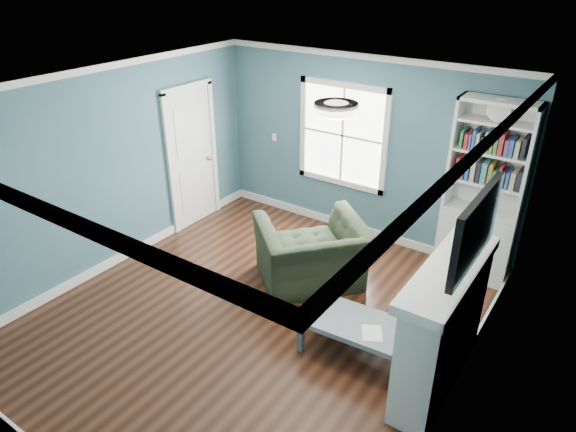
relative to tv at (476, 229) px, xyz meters
The scene contains 13 objects.
floor 2.80m from the tv, behind, with size 5.00×5.00×0.00m, color black.
room_walls 2.21m from the tv, behind, with size 5.00×5.00×5.00m.
trim 2.26m from the tv, behind, with size 4.50×5.00×2.60m.
window 3.40m from the tv, 137.57° to the left, with size 1.40×0.06×1.50m.
bookshelf 2.29m from the tv, 101.57° to the left, with size 0.90×0.35×2.31m.
fireplace 1.10m from the tv, behind, with size 0.44×1.58×1.30m.
tv is the anchor object (origin of this frame).
door 4.63m from the tv, 164.80° to the left, with size 0.12×0.98×2.17m.
ceiling_fixture 1.54m from the tv, behind, with size 0.38×0.38×0.15m.
light_switch 4.38m from the tv, 148.30° to the left, with size 0.08×0.01×0.12m, color white.
recliner 2.47m from the tv, 159.44° to the left, with size 1.27×0.83×1.11m, color black.
coffee_table 1.68m from the tv, behind, with size 1.13×0.67×0.40m.
paper_sheet 1.54m from the tv, 168.44° to the right, with size 0.20×0.25×0.00m, color white.
Camera 1 is at (3.02, -3.71, 3.72)m, focal length 32.00 mm.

